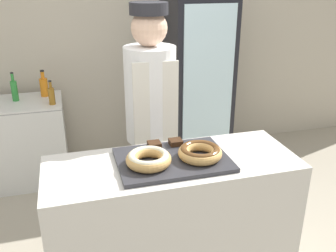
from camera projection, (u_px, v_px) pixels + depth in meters
wall_back at (115, 34)px, 3.87m from camera, size 8.00×0.06×2.70m
display_counter at (172, 229)px, 2.31m from camera, size 1.45×0.55×0.94m
serving_tray at (173, 160)px, 2.13m from camera, size 0.63×0.44×0.02m
donut_light_glaze at (149, 158)px, 2.03m from camera, size 0.25×0.25×0.07m
donut_chocolate_glaze at (200, 152)px, 2.11m from camera, size 0.25×0.25×0.07m
brownie_back_left at (154, 145)px, 2.25m from camera, size 0.08×0.08×0.03m
brownie_back_right at (176, 142)px, 2.28m from camera, size 0.08×0.08×0.03m
baker_person at (152, 125)px, 2.61m from camera, size 0.35×0.35×1.77m
beverage_fridge at (196, 79)px, 3.88m from camera, size 0.61×0.67×1.83m
chest_freezer at (21, 142)px, 3.63m from camera, size 0.85×0.57×0.82m
bottle_orange at (44, 86)px, 3.61m from camera, size 0.08×0.08×0.26m
bottle_green at (14, 90)px, 3.48m from camera, size 0.06×0.06×0.27m
bottle_amber at (52, 95)px, 3.38m from camera, size 0.06×0.06×0.22m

